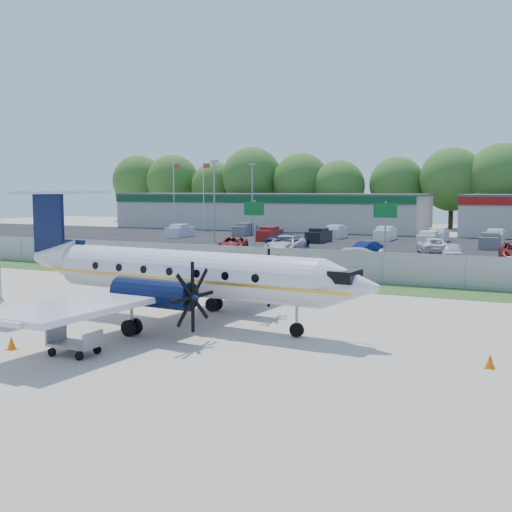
% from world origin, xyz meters
% --- Properties ---
extents(ground, '(170.00, 170.00, 0.00)m').
position_xyz_m(ground, '(0.00, 0.00, 0.00)').
color(ground, '#BAAF9D').
rests_on(ground, ground).
extents(grass_verge, '(170.00, 4.00, 0.02)m').
position_xyz_m(grass_verge, '(0.00, 12.00, 0.01)').
color(grass_verge, '#2D561E').
rests_on(grass_verge, ground).
extents(access_road, '(170.00, 8.00, 0.02)m').
position_xyz_m(access_road, '(0.00, 19.00, 0.01)').
color(access_road, black).
rests_on(access_road, ground).
extents(parking_lot, '(170.00, 32.00, 0.02)m').
position_xyz_m(parking_lot, '(0.00, 40.00, 0.01)').
color(parking_lot, black).
rests_on(parking_lot, ground).
extents(perimeter_fence, '(120.00, 0.06, 1.99)m').
position_xyz_m(perimeter_fence, '(0.00, 14.00, 1.00)').
color(perimeter_fence, gray).
rests_on(perimeter_fence, ground).
extents(building_west, '(46.40, 12.40, 5.24)m').
position_xyz_m(building_west, '(-24.00, 61.98, 2.63)').
color(building_west, '#BBB3A8').
rests_on(building_west, ground).
extents(sign_left, '(1.80, 0.26, 5.00)m').
position_xyz_m(sign_left, '(-8.00, 22.91, 3.61)').
color(sign_left, gray).
rests_on(sign_left, ground).
extents(sign_mid, '(1.80, 0.26, 5.00)m').
position_xyz_m(sign_mid, '(3.00, 22.91, 3.61)').
color(sign_mid, gray).
rests_on(sign_mid, ground).
extents(flagpole_west, '(1.06, 0.12, 10.00)m').
position_xyz_m(flagpole_west, '(-35.92, 55.00, 5.64)').
color(flagpole_west, silver).
rests_on(flagpole_west, ground).
extents(flagpole_east, '(1.06, 0.12, 10.00)m').
position_xyz_m(flagpole_east, '(-30.92, 55.00, 5.64)').
color(flagpole_east, silver).
rests_on(flagpole_east, ground).
extents(light_pole_nw, '(0.90, 0.35, 9.09)m').
position_xyz_m(light_pole_nw, '(-20.00, 38.00, 5.23)').
color(light_pole_nw, gray).
rests_on(light_pole_nw, ground).
extents(light_pole_sw, '(0.90, 0.35, 9.09)m').
position_xyz_m(light_pole_sw, '(-20.00, 48.00, 5.23)').
color(light_pole_sw, gray).
rests_on(light_pole_sw, ground).
extents(tree_line, '(112.00, 6.00, 14.00)m').
position_xyz_m(tree_line, '(0.00, 74.00, 0.00)').
color(tree_line, '#305F1C').
rests_on(tree_line, ground).
extents(aircraft, '(18.94, 18.65, 5.84)m').
position_xyz_m(aircraft, '(-0.43, -1.31, 2.25)').
color(aircraft, silver).
rests_on(aircraft, ground).
extents(baggage_cart_far, '(1.76, 1.08, 0.92)m').
position_xyz_m(baggage_cart_far, '(-0.78, -7.77, 0.43)').
color(baggage_cart_far, gray).
rests_on(baggage_cart_far, ground).
extents(cone_nose, '(0.35, 0.35, 0.49)m').
position_xyz_m(cone_nose, '(12.88, -3.28, 0.23)').
color(cone_nose, orange).
rests_on(cone_nose, ground).
extents(cone_port_wing, '(0.35, 0.35, 0.50)m').
position_xyz_m(cone_port_wing, '(-3.47, -8.11, 0.24)').
color(cone_port_wing, orange).
rests_on(cone_port_wing, ground).
extents(cone_starboard_wing, '(0.33, 0.33, 0.47)m').
position_xyz_m(cone_starboard_wing, '(-5.25, 6.65, 0.22)').
color(cone_starboard_wing, orange).
rests_on(cone_starboard_wing, ground).
extents(road_car_west, '(5.24, 2.38, 1.49)m').
position_xyz_m(road_car_west, '(-22.49, 16.87, 0.00)').
color(road_car_west, silver).
rests_on(road_car_west, ground).
extents(road_car_mid, '(5.78, 3.24, 1.58)m').
position_xyz_m(road_car_mid, '(0.73, 20.61, 0.00)').
color(road_car_mid, silver).
rests_on(road_car_mid, ground).
extents(parked_car_a, '(3.84, 5.66, 1.44)m').
position_xyz_m(parked_car_a, '(-12.75, 28.26, 0.00)').
color(parked_car_a, maroon).
rests_on(parked_car_a, ground).
extents(parked_car_b, '(3.46, 6.31, 1.67)m').
position_xyz_m(parked_car_b, '(-7.63, 28.87, 0.00)').
color(parked_car_b, silver).
rests_on(parked_car_b, ground).
extents(parked_car_c, '(2.55, 4.22, 1.31)m').
position_xyz_m(parked_car_c, '(-0.37, 29.57, 0.00)').
color(parked_car_c, navy).
rests_on(parked_car_c, ground).
extents(parked_car_d, '(2.37, 4.43, 1.43)m').
position_xyz_m(parked_car_d, '(7.05, 29.83, 0.00)').
color(parked_car_d, silver).
rests_on(parked_car_d, ground).
extents(parked_car_f, '(3.51, 5.70, 1.47)m').
position_xyz_m(parked_car_f, '(-9.46, 34.30, 0.00)').
color(parked_car_f, navy).
rests_on(parked_car_f, ground).
extents(parked_car_g, '(4.02, 5.86, 1.49)m').
position_xyz_m(parked_car_g, '(4.73, 34.21, 0.00)').
color(parked_car_g, silver).
rests_on(parked_car_g, ground).
extents(far_parking_rows, '(56.00, 10.00, 1.60)m').
position_xyz_m(far_parking_rows, '(0.00, 45.00, 0.00)').
color(far_parking_rows, gray).
rests_on(far_parking_rows, ground).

